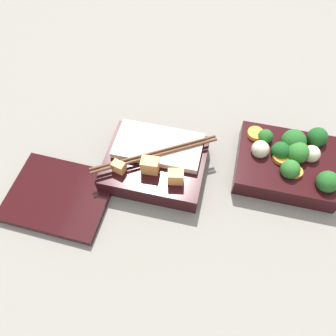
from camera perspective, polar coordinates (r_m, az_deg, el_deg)
name	(u,v)px	position (r m, az deg, el deg)	size (l,w,h in m)	color
ground_plane	(214,170)	(0.61, 8.00, -0.34)	(3.00, 3.00, 0.00)	gray
bento_tray_vegetable	(289,161)	(0.62, 20.29, 1.13)	(0.17, 0.14, 0.07)	black
bento_tray_rice	(156,162)	(0.58, -2.14, 1.07)	(0.20, 0.14, 0.07)	black
bento_lid	(59,196)	(0.60, -18.42, -4.67)	(0.17, 0.14, 0.01)	black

